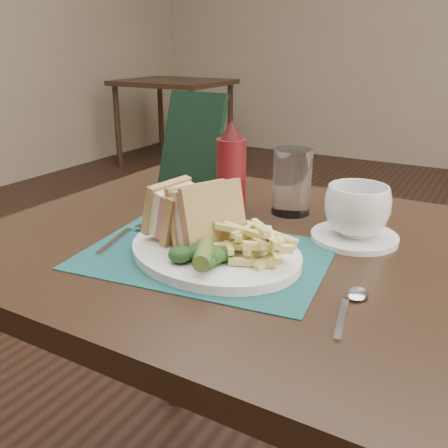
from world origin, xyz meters
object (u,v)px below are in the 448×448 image
table_bg_left (175,124)px  sandwich_half_b (200,210)px  sandwich_half_a (167,208)px  coffee_cup (357,210)px  saucer (354,237)px  check_presenter (192,146)px  plate (215,252)px  drinking_glass (292,182)px  table_main (237,408)px  ketchup_bottle (231,168)px  placemat (206,255)px

table_bg_left → sandwich_half_b: sandwich_half_b is taller
sandwich_half_a → coffee_cup: sandwich_half_a is taller
sandwich_half_b → saucer: size_ratio=0.71×
coffee_cup → check_presenter: check_presenter is taller
plate → coffee_cup: bearing=63.7°
drinking_glass → sandwich_half_a: bearing=-114.9°
table_main → coffee_cup: bearing=25.9°
sandwich_half_a → sandwich_half_b: size_ratio=0.87×
ketchup_bottle → plate: bearing=-67.7°
ketchup_bottle → sandwich_half_a: bearing=-94.9°
table_main → plate: bearing=-85.6°
saucer → ketchup_bottle: ketchup_bottle is taller
placemat → check_presenter: check_presenter is taller
sandwich_half_b → coffee_cup: 0.27m
table_main → coffee_cup: 0.47m
placemat → sandwich_half_b: size_ratio=3.62×
drinking_glass → ketchup_bottle: bearing=-148.2°
placemat → ketchup_bottle: ketchup_bottle is taller
coffee_cup → ketchup_bottle: 0.26m
plate → saucer: size_ratio=2.00×
placemat → sandwich_half_b: bearing=146.9°
table_bg_left → coffee_cup: size_ratio=8.08×
table_main → ketchup_bottle: (-0.07, 0.10, 0.47)m
table_main → sandwich_half_a: (-0.09, -0.09, 0.44)m
table_bg_left → ketchup_bottle: 3.59m
placemat → plate: bearing=6.4°
sandwich_half_b → check_presenter: bearing=150.3°
table_bg_left → coffee_cup: coffee_cup is taller
plate → sandwich_half_a: 0.11m
placemat → sandwich_half_b: sandwich_half_b is taller
placemat → ketchup_bottle: (-0.07, 0.20, 0.09)m
table_main → table_bg_left: size_ratio=1.00×
table_bg_left → sandwich_half_a: size_ratio=9.67×
table_bg_left → drinking_glass: size_ratio=6.92×
table_main → coffee_cup: coffee_cup is taller
sandwich_half_b → ketchup_bottle: bearing=128.9°
table_main → saucer: bearing=25.9°
plate → check_presenter: 0.36m
sandwich_half_a → ketchup_bottle: ketchup_bottle is taller
placemat → coffee_cup: size_ratio=3.47×
drinking_glass → ketchup_bottle: size_ratio=0.70×
sandwich_half_a → coffee_cup: 0.32m
saucer → check_presenter: 0.42m
sandwich_half_a → saucer: 0.33m
placemat → drinking_glass: drinking_glass is taller
table_main → ketchup_bottle: ketchup_bottle is taller
sandwich_half_a → drinking_glass: size_ratio=0.72×
drinking_glass → check_presenter: (-0.24, 0.01, 0.05)m
table_bg_left → placemat: (2.22, -3.03, 0.38)m
drinking_glass → check_presenter: check_presenter is taller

